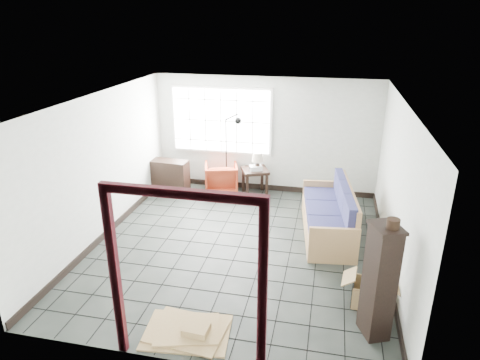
% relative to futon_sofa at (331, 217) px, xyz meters
% --- Properties ---
extents(ground, '(5.50, 5.50, 0.00)m').
position_rel_futon_sofa_xyz_m(ground, '(-1.56, -0.86, -0.34)').
color(ground, black).
rests_on(ground, ground).
extents(room_shell, '(5.02, 5.52, 2.61)m').
position_rel_futon_sofa_xyz_m(room_shell, '(-1.56, -0.83, 1.33)').
color(room_shell, '#B5BBB4').
rests_on(room_shell, ground).
extents(window_panel, '(2.32, 0.08, 1.52)m').
position_rel_futon_sofa_xyz_m(window_panel, '(-2.56, 1.84, 1.26)').
color(window_panel, silver).
rests_on(window_panel, ground).
extents(doorway_trim, '(1.80, 0.08, 2.20)m').
position_rel_futon_sofa_xyz_m(doorway_trim, '(-1.56, -3.56, 1.04)').
color(doorway_trim, '#3C0D14').
rests_on(doorway_trim, ground).
extents(futon_sofa, '(1.07, 2.23, 0.95)m').
position_rel_futon_sofa_xyz_m(futon_sofa, '(0.00, 0.00, 0.00)').
color(futon_sofa, olive).
rests_on(futon_sofa, ground).
extents(armchair, '(0.88, 0.85, 0.75)m').
position_rel_futon_sofa_xyz_m(armchair, '(-2.50, 1.54, 0.03)').
color(armchair, maroon).
rests_on(armchair, ground).
extents(side_table, '(0.72, 0.72, 0.61)m').
position_rel_futon_sofa_xyz_m(side_table, '(-1.71, 1.54, 0.15)').
color(side_table, black).
rests_on(side_table, ground).
extents(table_lamp, '(0.29, 0.29, 0.40)m').
position_rel_futon_sofa_xyz_m(table_lamp, '(-1.65, 1.51, 0.54)').
color(table_lamp, black).
rests_on(table_lamp, side_table).
extents(projector, '(0.33, 0.29, 0.10)m').
position_rel_futon_sofa_xyz_m(projector, '(-1.69, 1.49, 0.31)').
color(projector, silver).
rests_on(projector, side_table).
extents(floor_lamp, '(0.55, 0.35, 1.85)m').
position_rel_futon_sofa_xyz_m(floor_lamp, '(-2.23, 1.53, 0.64)').
color(floor_lamp, black).
rests_on(floor_lamp, ground).
extents(console_shelf, '(0.98, 0.44, 0.75)m').
position_rel_futon_sofa_xyz_m(console_shelf, '(-3.71, 1.31, 0.03)').
color(console_shelf, black).
rests_on(console_shelf, ground).
extents(tall_shelf, '(0.46, 0.51, 1.54)m').
position_rel_futon_sofa_xyz_m(tall_shelf, '(0.59, -2.61, 0.44)').
color(tall_shelf, black).
rests_on(tall_shelf, ground).
extents(pot, '(0.20, 0.20, 0.11)m').
position_rel_futon_sofa_xyz_m(pot, '(0.65, -2.65, 1.25)').
color(pot, black).
rests_on(pot, tall_shelf).
extents(open_box, '(0.85, 0.47, 0.46)m').
position_rel_futon_sofa_xyz_m(open_box, '(0.59, -2.01, -0.18)').
color(open_box, olive).
rests_on(open_box, ground).
extents(cardboard_pile, '(1.16, 0.87, 0.16)m').
position_rel_futon_sofa_xyz_m(cardboard_pile, '(-1.72, -3.13, -0.30)').
color(cardboard_pile, olive).
rests_on(cardboard_pile, ground).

